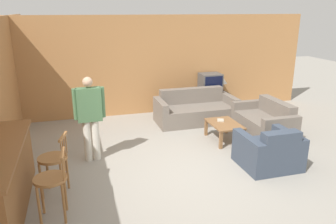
{
  "coord_description": "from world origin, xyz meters",
  "views": [
    {
      "loc": [
        -1.75,
        -4.84,
        2.73
      ],
      "look_at": [
        -0.09,
        0.89,
        0.85
      ],
      "focal_mm": 35.0,
      "sensor_mm": 36.0,
      "label": 1
    }
  ],
  "objects_px": {
    "couch_far": "(195,111)",
    "coffee_table": "(224,126)",
    "tv": "(210,83)",
    "person_by_window": "(90,115)",
    "bar_chair_mid": "(54,162)",
    "bar_chair_near": "(52,183)",
    "armchair_near": "(269,152)",
    "loveseat_right": "(265,122)",
    "tv_unit": "(209,102)",
    "table_lamp": "(222,80)",
    "book_on_table": "(221,120)"
  },
  "relations": [
    {
      "from": "couch_far",
      "to": "coffee_table",
      "type": "relative_size",
      "value": 2.3
    },
    {
      "from": "tv",
      "to": "person_by_window",
      "type": "relative_size",
      "value": 0.36
    },
    {
      "from": "bar_chair_mid",
      "to": "bar_chair_near",
      "type": "bearing_deg",
      "value": -89.96
    },
    {
      "from": "armchair_near",
      "to": "coffee_table",
      "type": "relative_size",
      "value": 1.15
    },
    {
      "from": "couch_far",
      "to": "loveseat_right",
      "type": "height_order",
      "value": "couch_far"
    },
    {
      "from": "person_by_window",
      "to": "tv_unit",
      "type": "bearing_deg",
      "value": 34.5
    },
    {
      "from": "loveseat_right",
      "to": "tv_unit",
      "type": "xyz_separation_m",
      "value": [
        -0.5,
        2.01,
        -0.03
      ]
    },
    {
      "from": "loveseat_right",
      "to": "tv",
      "type": "bearing_deg",
      "value": 104.01
    },
    {
      "from": "bar_chair_mid",
      "to": "tv",
      "type": "height_order",
      "value": "tv"
    },
    {
      "from": "armchair_near",
      "to": "loveseat_right",
      "type": "distance_m",
      "value": 1.69
    },
    {
      "from": "bar_chair_mid",
      "to": "couch_far",
      "type": "height_order",
      "value": "bar_chair_mid"
    },
    {
      "from": "tv_unit",
      "to": "person_by_window",
      "type": "relative_size",
      "value": 0.65
    },
    {
      "from": "tv_unit",
      "to": "bar_chair_mid",
      "type": "bearing_deg",
      "value": -139.63
    },
    {
      "from": "tv_unit",
      "to": "person_by_window",
      "type": "bearing_deg",
      "value": -145.5
    },
    {
      "from": "loveseat_right",
      "to": "bar_chair_near",
      "type": "bearing_deg",
      "value": -155.73
    },
    {
      "from": "tv_unit",
      "to": "person_by_window",
      "type": "height_order",
      "value": "person_by_window"
    },
    {
      "from": "tv",
      "to": "table_lamp",
      "type": "relative_size",
      "value": 1.22
    },
    {
      "from": "armchair_near",
      "to": "coffee_table",
      "type": "distance_m",
      "value": 1.38
    },
    {
      "from": "tv_unit",
      "to": "book_on_table",
      "type": "bearing_deg",
      "value": -106.43
    },
    {
      "from": "tv_unit",
      "to": "coffee_table",
      "type": "bearing_deg",
      "value": -104.79
    },
    {
      "from": "loveseat_right",
      "to": "bar_chair_mid",
      "type": "bearing_deg",
      "value": -162.98
    },
    {
      "from": "bar_chair_near",
      "to": "tv",
      "type": "distance_m",
      "value": 5.66
    },
    {
      "from": "bar_chair_mid",
      "to": "coffee_table",
      "type": "height_order",
      "value": "bar_chair_mid"
    },
    {
      "from": "coffee_table",
      "to": "tv",
      "type": "height_order",
      "value": "tv"
    },
    {
      "from": "coffee_table",
      "to": "book_on_table",
      "type": "relative_size",
      "value": 4.25
    },
    {
      "from": "bar_chair_near",
      "to": "loveseat_right",
      "type": "relative_size",
      "value": 0.64
    },
    {
      "from": "table_lamp",
      "to": "person_by_window",
      "type": "bearing_deg",
      "value": -148.08
    },
    {
      "from": "couch_far",
      "to": "person_by_window",
      "type": "height_order",
      "value": "person_by_window"
    },
    {
      "from": "couch_far",
      "to": "tv",
      "type": "relative_size",
      "value": 3.5
    },
    {
      "from": "bar_chair_mid",
      "to": "tv",
      "type": "distance_m",
      "value": 5.22
    },
    {
      "from": "bar_chair_near",
      "to": "table_lamp",
      "type": "bearing_deg",
      "value": 42.98
    },
    {
      "from": "bar_chair_near",
      "to": "armchair_near",
      "type": "distance_m",
      "value": 3.7
    },
    {
      "from": "coffee_table",
      "to": "tv",
      "type": "bearing_deg",
      "value": 75.19
    },
    {
      "from": "armchair_near",
      "to": "tv_unit",
      "type": "height_order",
      "value": "armchair_near"
    },
    {
      "from": "bar_chair_mid",
      "to": "armchair_near",
      "type": "bearing_deg",
      "value": -1.57
    },
    {
      "from": "bar_chair_mid",
      "to": "book_on_table",
      "type": "bearing_deg",
      "value": 22.7
    },
    {
      "from": "couch_far",
      "to": "tv_unit",
      "type": "distance_m",
      "value": 1.04
    },
    {
      "from": "tv_unit",
      "to": "couch_far",
      "type": "bearing_deg",
      "value": -133.49
    },
    {
      "from": "person_by_window",
      "to": "coffee_table",
      "type": "bearing_deg",
      "value": 3.83
    },
    {
      "from": "bar_chair_mid",
      "to": "couch_far",
      "type": "bearing_deg",
      "value": 38.85
    },
    {
      "from": "couch_far",
      "to": "loveseat_right",
      "type": "distance_m",
      "value": 1.75
    },
    {
      "from": "table_lamp",
      "to": "tv",
      "type": "bearing_deg",
      "value": -179.5
    },
    {
      "from": "bar_chair_near",
      "to": "coffee_table",
      "type": "bearing_deg",
      "value": 29.16
    },
    {
      "from": "tv_unit",
      "to": "table_lamp",
      "type": "distance_m",
      "value": 0.69
    },
    {
      "from": "couch_far",
      "to": "tv_unit",
      "type": "relative_size",
      "value": 1.92
    },
    {
      "from": "bar_chair_mid",
      "to": "table_lamp",
      "type": "relative_size",
      "value": 2.08
    },
    {
      "from": "book_on_table",
      "to": "table_lamp",
      "type": "relative_size",
      "value": 0.44
    },
    {
      "from": "coffee_table",
      "to": "table_lamp",
      "type": "height_order",
      "value": "table_lamp"
    },
    {
      "from": "coffee_table",
      "to": "person_by_window",
      "type": "relative_size",
      "value": 0.54
    },
    {
      "from": "couch_far",
      "to": "tv_unit",
      "type": "height_order",
      "value": "couch_far"
    }
  ]
}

